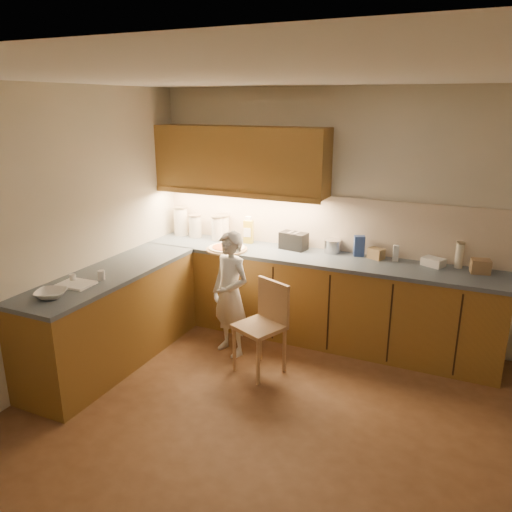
{
  "coord_description": "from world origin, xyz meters",
  "views": [
    {
      "loc": [
        1.14,
        -3.04,
        2.44
      ],
      "look_at": [
        -0.8,
        1.2,
        1.0
      ],
      "focal_mm": 35.0,
      "sensor_mm": 36.0,
      "label": 1
    }
  ],
  "objects_px": {
    "pizza_on_board": "(227,248)",
    "oil_jug": "(248,231)",
    "toaster": "(294,241)",
    "child": "(230,294)",
    "wooden_chair": "(265,320)"
  },
  "relations": [
    {
      "from": "toaster",
      "to": "child",
      "type": "bearing_deg",
      "value": -103.96
    },
    {
      "from": "pizza_on_board",
      "to": "toaster",
      "type": "bearing_deg",
      "value": 28.16
    },
    {
      "from": "wooden_chair",
      "to": "child",
      "type": "bearing_deg",
      "value": -177.67
    },
    {
      "from": "child",
      "to": "oil_jug",
      "type": "bearing_deg",
      "value": 124.79
    },
    {
      "from": "pizza_on_board",
      "to": "oil_jug",
      "type": "distance_m",
      "value": 0.39
    },
    {
      "from": "child",
      "to": "pizza_on_board",
      "type": "bearing_deg",
      "value": 142.32
    },
    {
      "from": "child",
      "to": "oil_jug",
      "type": "height_order",
      "value": "child"
    },
    {
      "from": "pizza_on_board",
      "to": "wooden_chair",
      "type": "xyz_separation_m",
      "value": [
        0.73,
        -0.64,
        -0.44
      ]
    },
    {
      "from": "oil_jug",
      "to": "toaster",
      "type": "bearing_deg",
      "value": -2.34
    },
    {
      "from": "oil_jug",
      "to": "toaster",
      "type": "distance_m",
      "value": 0.55
    },
    {
      "from": "oil_jug",
      "to": "toaster",
      "type": "height_order",
      "value": "oil_jug"
    },
    {
      "from": "toaster",
      "to": "pizza_on_board",
      "type": "bearing_deg",
      "value": -142.41
    },
    {
      "from": "pizza_on_board",
      "to": "wooden_chair",
      "type": "height_order",
      "value": "pizza_on_board"
    },
    {
      "from": "pizza_on_board",
      "to": "toaster",
      "type": "distance_m",
      "value": 0.72
    },
    {
      "from": "pizza_on_board",
      "to": "oil_jug",
      "type": "height_order",
      "value": "oil_jug"
    }
  ]
}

